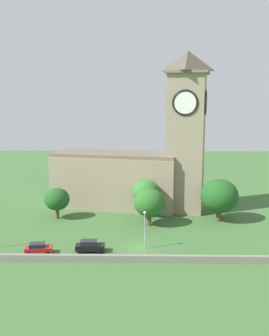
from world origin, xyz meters
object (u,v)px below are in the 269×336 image
object	(u,v)px
church	(140,163)
tree_riverside_west	(149,203)
tree_by_tower	(57,199)
tree_churchyard	(219,196)
car_black	(90,246)
car_red	(38,248)
tree_riverside_east	(146,192)
streetlamp_west_mid	(145,223)

from	to	relation	value
church	tree_riverside_west	size ratio (longest dim) A/B	4.80
tree_by_tower	tree_churchyard	bearing A→B (deg)	-1.90
church	car_black	size ratio (longest dim) A/B	7.42
church	tree_churchyard	xyz separation A→B (m)	(15.35, -9.31, -4.87)
tree_churchyard	tree_riverside_west	bearing A→B (deg)	-167.60
car_red	car_black	size ratio (longest dim) A/B	0.94
car_red	tree_riverside_west	xyz separation A→B (m)	(17.31, 13.76, 3.58)
church	tree_riverside_east	world-z (taller)	church
church	car_red	size ratio (longest dim) A/B	7.86
tree_churchyard	car_black	bearing A→B (deg)	-145.31
car_black	streetlamp_west_mid	world-z (taller)	streetlamp_west_mid
streetlamp_west_mid	tree_by_tower	distance (m)	23.18
car_red	church	bearing A→B (deg)	59.22
church	car_red	xyz separation A→B (m)	(-15.52, -26.05, -8.99)
tree_by_tower	tree_churchyard	distance (m)	31.71
streetlamp_west_mid	tree_riverside_east	world-z (taller)	tree_riverside_east
church	streetlamp_west_mid	xyz separation A→B (m)	(0.85, -23.83, -5.65)
streetlamp_west_mid	tree_by_tower	size ratio (longest dim) A/B	1.00
car_red	streetlamp_west_mid	world-z (taller)	streetlamp_west_mid
church	car_black	xyz separation A→B (m)	(-7.68, -25.25, -8.89)
tree_riverside_west	tree_riverside_east	world-z (taller)	tree_riverside_east
car_black	tree_riverside_east	xyz separation A→B (m)	(8.87, 17.81, 4.37)
car_red	streetlamp_west_mid	distance (m)	16.85
tree_riverside_west	car_black	bearing A→B (deg)	-126.17
tree_riverside_east	car_red	bearing A→B (deg)	-131.92
tree_by_tower	car_red	bearing A→B (deg)	-87.43
car_black	tree_riverside_west	xyz separation A→B (m)	(9.48, 12.96, 3.48)
church	tree_riverside_west	distance (m)	13.55
tree_riverside_west	tree_by_tower	bearing A→B (deg)	167.46
church	streetlamp_west_mid	distance (m)	24.51
car_black	tree_riverside_east	world-z (taller)	tree_riverside_east
car_red	tree_churchyard	bearing A→B (deg)	28.47
church	tree_churchyard	size ratio (longest dim) A/B	4.13
tree_churchyard	car_red	bearing A→B (deg)	-151.53
tree_by_tower	tree_riverside_west	xyz separation A→B (m)	(18.11, -4.03, 0.51)
church	tree_riverside_west	bearing A→B (deg)	-81.69
car_red	streetlamp_west_mid	bearing A→B (deg)	7.72
car_black	tree_churchyard	size ratio (longest dim) A/B	0.56
streetlamp_west_mid	tree_churchyard	xyz separation A→B (m)	(14.50, 14.52, 0.78)
tree_by_tower	church	bearing A→B (deg)	26.85
car_red	tree_riverside_east	world-z (taller)	tree_riverside_east
church	streetlamp_west_mid	bearing A→B (deg)	-87.95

